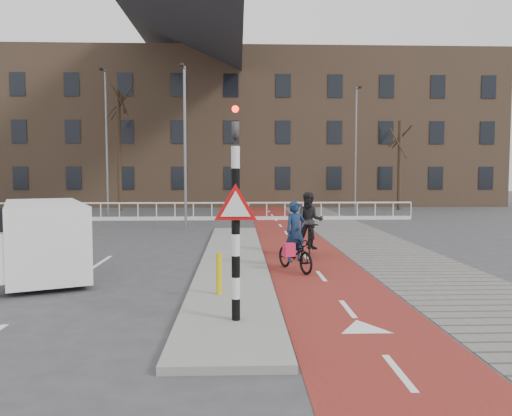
{
  "coord_description": "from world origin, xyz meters",
  "views": [
    {
      "loc": [
        -0.56,
        -10.16,
        2.56
      ],
      "look_at": [
        -0.01,
        5.0,
        1.5
      ],
      "focal_mm": 35.0,
      "sensor_mm": 36.0,
      "label": 1
    }
  ],
  "objects": [
    {
      "name": "ground",
      "position": [
        0.0,
        0.0,
        0.0
      ],
      "size": [
        120.0,
        120.0,
        0.0
      ],
      "primitive_type": "plane",
      "color": "#38383A",
      "rests_on": "ground"
    },
    {
      "name": "bike_lane",
      "position": [
        1.5,
        10.0,
        0.01
      ],
      "size": [
        2.5,
        60.0,
        0.01
      ],
      "primitive_type": "cube",
      "color": "maroon",
      "rests_on": "ground"
    },
    {
      "name": "sidewalk",
      "position": [
        4.3,
        10.0,
        0.01
      ],
      "size": [
        3.0,
        60.0,
        0.01
      ],
      "primitive_type": "cube",
      "color": "slate",
      "rests_on": "ground"
    },
    {
      "name": "curb_island",
      "position": [
        -0.7,
        4.0,
        0.06
      ],
      "size": [
        1.8,
        16.0,
        0.12
      ],
      "primitive_type": "cube",
      "color": "gray",
      "rests_on": "ground"
    },
    {
      "name": "traffic_signal",
      "position": [
        -0.6,
        -2.02,
        1.99
      ],
      "size": [
        0.8,
        0.8,
        3.68
      ],
      "color": "black",
      "rests_on": "curb_island"
    },
    {
      "name": "bollard",
      "position": [
        -0.95,
        -0.22,
        0.54
      ],
      "size": [
        0.12,
        0.12,
        0.84
      ],
      "primitive_type": "cylinder",
      "color": "#D4BF0B",
      "rests_on": "curb_island"
    },
    {
      "name": "cyclist_near",
      "position": [
        0.93,
        2.71,
        0.62
      ],
      "size": [
        1.23,
        1.82,
        1.81
      ],
      "rotation": [
        0.0,
        0.0,
        0.4
      ],
      "color": "black",
      "rests_on": "bike_lane"
    },
    {
      "name": "cyclist_far",
      "position": [
        1.62,
        4.88,
        0.82
      ],
      "size": [
        0.93,
        1.89,
        1.97
      ],
      "rotation": [
        0.0,
        0.0,
        -0.14
      ],
      "color": "black",
      "rests_on": "bike_lane"
    },
    {
      "name": "van",
      "position": [
        -5.35,
        2.25,
        0.97
      ],
      "size": [
        3.28,
        4.6,
        1.84
      ],
      "rotation": [
        0.0,
        0.0,
        0.41
      ],
      "color": "white",
      "rests_on": "ground"
    },
    {
      "name": "railing",
      "position": [
        -5.0,
        17.0,
        0.31
      ],
      "size": [
        28.0,
        0.1,
        0.99
      ],
      "color": "silver",
      "rests_on": "ground"
    },
    {
      "name": "townhouse_row",
      "position": [
        -3.0,
        32.0,
        7.81
      ],
      "size": [
        46.0,
        10.0,
        15.9
      ],
      "color": "#7F6047",
      "rests_on": "ground"
    },
    {
      "name": "tree_mid",
      "position": [
        -8.56,
        23.84,
        4.03
      ],
      "size": [
        0.28,
        0.28,
        8.05
      ],
      "primitive_type": "cylinder",
      "color": "black",
      "rests_on": "ground"
    },
    {
      "name": "tree_right",
      "position": [
        10.69,
        24.31,
        3.09
      ],
      "size": [
        0.27,
        0.27,
        6.19
      ],
      "primitive_type": "cylinder",
      "color": "black",
      "rests_on": "ground"
    },
    {
      "name": "streetlight_near",
      "position": [
        -2.94,
        12.52,
        3.66
      ],
      "size": [
        0.12,
        0.12,
        7.32
      ],
      "primitive_type": "cylinder",
      "color": "slate",
      "rests_on": "ground"
    },
    {
      "name": "streetlight_left",
      "position": [
        -8.4,
        20.07,
        4.33
      ],
      "size": [
        0.12,
        0.12,
        8.65
      ],
      "primitive_type": "cylinder",
      "color": "slate",
      "rests_on": "ground"
    },
    {
      "name": "streetlight_right",
      "position": [
        6.91,
        21.4,
        3.97
      ],
      "size": [
        0.12,
        0.12,
        7.94
      ],
      "primitive_type": "cylinder",
      "color": "slate",
      "rests_on": "ground"
    }
  ]
}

